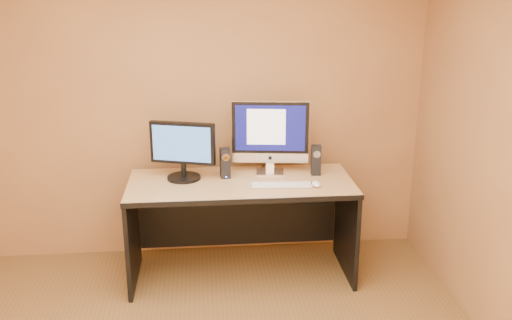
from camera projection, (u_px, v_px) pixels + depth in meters
name	position (u px, v px, depth m)	size (l,w,h in m)	color
walls	(189.00, 194.00, 2.96)	(4.00, 4.00, 2.60)	#9C703F
desk	(241.00, 229.00, 4.65)	(1.79, 0.78, 0.83)	tan
imac	(270.00, 137.00, 4.65)	(0.64, 0.23, 0.61)	silver
second_monitor	(183.00, 151.00, 4.52)	(0.54, 0.27, 0.47)	black
speaker_left	(225.00, 163.00, 4.59)	(0.08, 0.08, 0.25)	black
speaker_right	(316.00, 160.00, 4.66)	(0.08, 0.08, 0.25)	black
keyboard	(282.00, 185.00, 4.42)	(0.48, 0.13, 0.02)	silver
mouse	(316.00, 184.00, 4.42)	(0.06, 0.11, 0.04)	white
cable_a	(269.00, 169.00, 4.82)	(0.01, 0.01, 0.25)	black
cable_b	(262.00, 167.00, 4.85)	(0.01, 0.01, 0.20)	black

